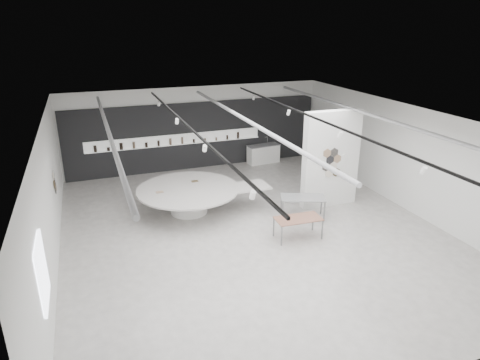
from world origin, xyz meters
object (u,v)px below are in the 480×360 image
object	(u,v)px
sample_table_wood	(298,220)
kitchen_counter	(263,154)
display_island	(191,197)
sample_table_stone	(303,199)
partition_column	(331,159)

from	to	relation	value
sample_table_wood	kitchen_counter	size ratio (longest dim) A/B	0.92
display_island	sample_table_wood	bearing A→B (deg)	-49.03
sample_table_stone	display_island	bearing A→B (deg)	153.04
partition_column	sample_table_stone	size ratio (longest dim) A/B	2.11
display_island	sample_table_wood	distance (m)	4.13
display_island	sample_table_stone	xyz separation A→B (m)	(3.57, -1.82, 0.11)
display_island	sample_table_wood	world-z (taller)	display_island
partition_column	display_island	xyz separation A→B (m)	(-5.04, 1.12, -1.19)
display_island	kitchen_counter	bearing A→B (deg)	42.56
kitchen_counter	partition_column	bearing A→B (deg)	-92.79
sample_table_stone	kitchen_counter	distance (m)	6.33
partition_column	sample_table_wood	distance (m)	3.25
display_island	sample_table_stone	size ratio (longest dim) A/B	2.77
partition_column	kitchen_counter	bearing A→B (deg)	93.16
partition_column	display_island	size ratio (longest dim) A/B	0.76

